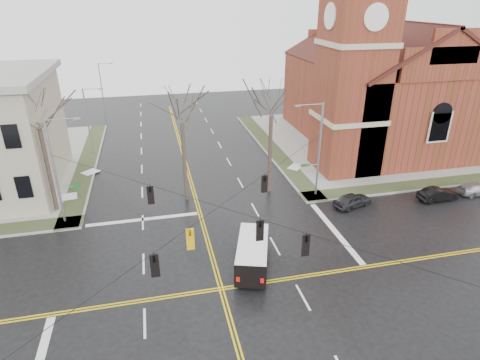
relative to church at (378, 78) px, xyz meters
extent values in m
plane|color=black|center=(-24.76, -24.78, -8.43)|extent=(120.00, 120.00, 0.00)
cube|color=gray|center=(0.24, 0.22, -8.36)|extent=(30.00, 30.00, 0.15)
cube|color=#323A20|center=(-13.56, 0.22, -8.28)|extent=(2.00, 30.00, 0.02)
cube|color=#323A20|center=(0.24, -13.58, -8.28)|extent=(30.00, 2.00, 0.02)
cube|color=#323A20|center=(-35.96, 0.22, -8.28)|extent=(2.00, 30.00, 0.02)
cube|color=gold|center=(-24.88, -24.78, -8.43)|extent=(0.12, 100.00, 0.01)
cube|color=gold|center=(-24.64, -24.78, -8.43)|extent=(0.12, 100.00, 0.01)
cube|color=gold|center=(-24.76, -24.90, -8.43)|extent=(100.00, 0.12, 0.01)
cube|color=gold|center=(-24.76, -24.66, -8.43)|extent=(100.00, 0.12, 0.01)
cube|color=silver|center=(-29.76, -14.28, -8.43)|extent=(9.50, 0.50, 0.01)
cube|color=silver|center=(-14.26, -19.78, -8.43)|extent=(0.50, 9.50, 0.01)
cube|color=brown|center=(-7.76, -7.78, 1.57)|extent=(6.00, 6.00, 20.00)
cylinder|color=silver|center=(-7.76, -10.83, 7.57)|extent=(2.40, 0.15, 2.40)
cylinder|color=silver|center=(-10.81, -7.78, 7.57)|extent=(0.15, 2.40, 2.40)
cube|color=brown|center=(1.24, 1.22, -3.43)|extent=(18.00, 24.00, 10.00)
cube|color=brown|center=(-7.96, -4.78, -6.23)|extent=(2.00, 5.00, 4.40)
cylinder|color=gray|center=(-13.26, -13.28, -3.78)|extent=(0.20, 0.20, 9.00)
cylinder|color=gray|center=(-13.86, -13.28, -5.13)|extent=(1.20, 0.06, 0.06)
cube|color=#0F5B28|center=(-14.56, -13.28, -5.13)|extent=(0.90, 0.04, 0.25)
cylinder|color=gray|center=(-14.46, -13.28, 0.62)|extent=(2.40, 0.08, 0.08)
cube|color=gray|center=(-15.66, -13.28, 0.57)|extent=(0.50, 0.22, 0.15)
cylinder|color=gray|center=(-36.26, -13.28, -3.78)|extent=(0.20, 0.20, 9.00)
cylinder|color=gray|center=(-35.66, -13.28, -5.13)|extent=(1.20, 0.06, 0.06)
cube|color=#0F5B28|center=(-34.96, -13.28, -5.13)|extent=(0.90, 0.04, 0.25)
cylinder|color=gray|center=(-35.06, -13.28, 0.62)|extent=(2.40, 0.08, 0.08)
cube|color=gray|center=(-33.86, -13.28, 0.57)|extent=(0.50, 0.22, 0.15)
cylinder|color=black|center=(-24.76, -24.78, -2.23)|extent=(23.02, 23.02, 0.03)
cylinder|color=black|center=(-24.76, -24.78, -2.23)|extent=(23.02, 23.02, 0.03)
imported|color=black|center=(-28.76, -28.78, -2.98)|extent=(0.21, 0.26, 1.30)
imported|color=black|center=(-20.76, -20.78, -2.98)|extent=(0.21, 0.26, 1.30)
imported|color=#EBA30D|center=(-26.76, -26.78, -2.98)|extent=(0.21, 0.26, 1.30)
imported|color=black|center=(-28.76, -20.78, -2.98)|extent=(0.21, 0.26, 1.30)
imported|color=black|center=(-20.76, -28.78, -2.98)|extent=(0.21, 0.26, 1.30)
imported|color=black|center=(-22.76, -26.78, -2.98)|extent=(0.21, 0.26, 1.30)
cylinder|color=gray|center=(-35.56, 3.22, -4.33)|extent=(0.16, 0.16, 8.00)
cylinder|color=gray|center=(-34.56, 3.22, -0.43)|extent=(2.00, 0.07, 0.07)
cube|color=gray|center=(-33.56, 3.22, -0.48)|extent=(0.45, 0.20, 0.13)
cylinder|color=gray|center=(-35.56, 23.22, -4.33)|extent=(0.16, 0.16, 8.00)
cylinder|color=gray|center=(-34.56, 23.22, -0.43)|extent=(2.00, 0.07, 0.07)
cube|color=gray|center=(-33.56, 23.22, -0.48)|extent=(0.45, 0.20, 0.13)
cube|color=white|center=(-22.16, -22.97, -7.23)|extent=(3.60, 5.70, 1.71)
cube|color=white|center=(-21.48, -20.87, -7.48)|extent=(2.24, 1.49, 1.21)
cube|color=black|center=(-21.37, -20.53, -6.93)|extent=(1.81, 0.69, 0.80)
cube|color=black|center=(-22.09, -22.78, -6.67)|extent=(3.09, 4.08, 0.55)
cube|color=#B70C0A|center=(-23.74, -25.31, -7.43)|extent=(0.25, 0.14, 0.34)
cube|color=#B70C0A|center=(-22.24, -25.79, -7.43)|extent=(0.25, 0.14, 0.34)
cube|color=black|center=(-22.16, -22.97, -8.10)|extent=(3.66, 5.77, 0.10)
cylinder|color=black|center=(-22.50, -21.01, -8.07)|extent=(0.47, 0.77, 0.72)
cylinder|color=black|center=(-20.74, -21.58, -8.07)|extent=(0.47, 0.77, 0.72)
cylinder|color=black|center=(-23.58, -24.36, -8.07)|extent=(0.47, 0.77, 0.72)
cylinder|color=black|center=(-21.82, -24.93, -8.07)|extent=(0.47, 0.77, 0.72)
imported|color=black|center=(-10.89, -16.16, -7.79)|extent=(4.05, 2.54, 1.29)
imported|color=black|center=(-2.40, -16.85, -7.80)|extent=(3.87, 1.48, 1.26)
imported|color=#9A9A9C|center=(2.32, -16.57, -7.85)|extent=(4.06, 1.77, 1.16)
cylinder|color=#352A22|center=(-37.31, -10.92, -4.50)|extent=(0.36, 0.36, 7.56)
cylinder|color=#352A22|center=(-25.62, -11.36, -4.58)|extent=(0.36, 0.36, 7.41)
cylinder|color=#352A22|center=(-17.47, -11.46, -4.48)|extent=(0.36, 0.36, 7.60)
camera|label=1|loc=(-28.30, -45.70, 9.22)|focal=30.00mm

